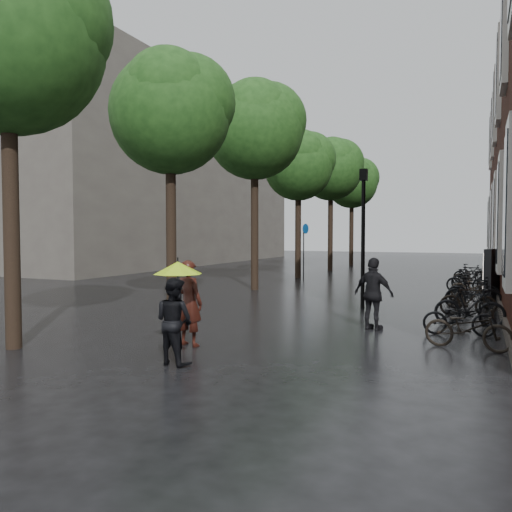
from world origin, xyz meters
The scene contains 11 objects.
ground centered at (0.00, 0.00, 0.00)m, with size 120.00×120.00×0.00m, color black.
bg_building centered at (-22.00, 28.00, 7.00)m, with size 16.00×30.00×14.00m, color #47423D.
street_trees centered at (-3.99, 15.91, 6.34)m, with size 4.33×34.03×8.91m.
person_burgundy centered at (-0.79, 2.72, 0.92)m, with size 0.67×0.44×1.83m, color #33140E.
person_black centered at (-0.25, 1.32, 0.80)m, with size 0.77×0.60×1.59m, color black.
lime_umbrella centered at (-0.57, 1.96, 1.72)m, with size 0.97×0.97×1.44m.
pedestrian_walking centered at (2.46, 6.10, 0.90)m, with size 1.06×0.44×1.80m, color black.
parked_bicycles centered at (4.60, 12.87, 0.47)m, with size 2.01×17.53×1.04m.
ad_lightbox centered at (5.31, 12.72, 0.94)m, with size 0.29×1.24×1.87m.
lamp_post centered at (1.47, 9.48, 2.69)m, with size 0.23×0.23×4.43m.
cycle_sign centered at (-3.63, 18.83, 1.93)m, with size 0.15×0.53×2.92m.
Camera 1 is at (4.83, -6.34, 2.39)m, focal length 35.00 mm.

